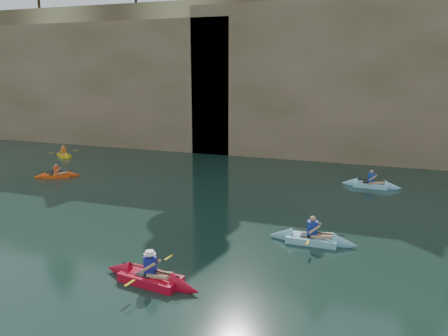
% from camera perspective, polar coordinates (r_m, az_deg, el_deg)
% --- Properties ---
extents(ground, '(160.00, 160.00, 0.00)m').
position_cam_1_polar(ground, '(12.16, -1.40, -19.69)').
color(ground, black).
rests_on(ground, ground).
extents(cliff, '(70.00, 16.00, 12.00)m').
position_cam_1_polar(cliff, '(39.72, 14.63, 11.76)').
color(cliff, tan).
rests_on(cliff, ground).
extents(cliff_slab_west, '(26.00, 2.40, 10.56)m').
position_cam_1_polar(cliff_slab_west, '(39.96, -17.03, 10.59)').
color(cliff_slab_west, '#98795C').
rests_on(cliff_slab_west, ground).
extents(cliff_slab_center, '(24.00, 2.40, 11.40)m').
position_cam_1_polar(cliff_slab_center, '(32.20, 16.94, 10.90)').
color(cliff_slab_center, '#98795C').
rests_on(cliff_slab_center, ground).
extents(sea_cave_west, '(4.50, 1.00, 4.00)m').
position_cam_1_polar(sea_cave_west, '(38.52, -14.87, 5.75)').
color(sea_cave_west, black).
rests_on(sea_cave_west, ground).
extents(sea_cave_center, '(3.50, 1.00, 3.20)m').
position_cam_1_polar(sea_cave_center, '(32.80, 5.87, 4.21)').
color(sea_cave_center, black).
rests_on(sea_cave_center, ground).
extents(main_kayaker, '(3.61, 2.38, 1.32)m').
position_cam_1_polar(main_kayaker, '(14.21, -9.55, -13.93)').
color(main_kayaker, red).
rests_on(main_kayaker, ground).
extents(kayaker_orange, '(2.66, 2.00, 1.04)m').
position_cam_1_polar(kayaker_orange, '(28.59, -21.00, -0.90)').
color(kayaker_orange, '#EB490E').
rests_on(kayaker_orange, ground).
extents(kayaker_ltblue_near, '(3.38, 2.61, 1.34)m').
position_cam_1_polar(kayaker_ltblue_near, '(17.27, 11.41, -9.03)').
color(kayaker_ltblue_near, '#84CADD').
rests_on(kayaker_ltblue_near, ground).
extents(kayaker_yellow, '(2.54, 2.13, 1.09)m').
position_cam_1_polar(kayaker_yellow, '(35.07, -20.17, 1.62)').
color(kayaker_yellow, yellow).
rests_on(kayaker_yellow, ground).
extents(kayaker_ltblue_mid, '(3.30, 2.44, 1.24)m').
position_cam_1_polar(kayaker_ltblue_mid, '(25.88, 18.62, -2.06)').
color(kayaker_ltblue_mid, '#92DAF4').
rests_on(kayaker_ltblue_mid, ground).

